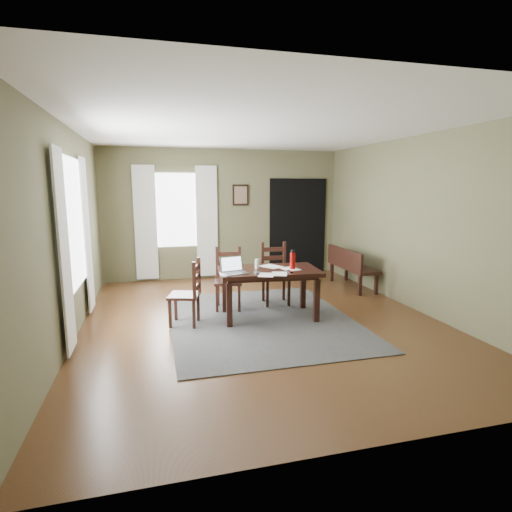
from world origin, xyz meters
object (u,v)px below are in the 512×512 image
object	(u,v)px
bench	(350,264)
water_bottle	(293,260)
chair_back_left	(228,279)
dining_table	(269,275)
chair_back_right	(275,274)
chair_end	(188,293)
laptop	(233,269)

from	to	relation	value
bench	water_bottle	distance (m)	2.22
chair_back_left	bench	world-z (taller)	chair_back_left
dining_table	chair_back_right	size ratio (longest dim) A/B	1.50
chair_back_left	bench	distance (m)	2.61
water_bottle	chair_back_left	bearing A→B (deg)	140.91
dining_table	bench	size ratio (longest dim) A/B	1.11
dining_table	water_bottle	size ratio (longest dim) A/B	5.30
chair_back_left	bench	bearing A→B (deg)	28.40
dining_table	chair_back_left	distance (m)	0.79
chair_back_left	water_bottle	xyz separation A→B (m)	(0.83, -0.68, 0.39)
water_bottle	chair_back_right	bearing A→B (deg)	92.18
dining_table	water_bottle	xyz separation A→B (m)	(0.33, -0.08, 0.22)
chair_end	bench	world-z (taller)	chair_end
dining_table	chair_end	distance (m)	1.21
laptop	chair_back_right	bearing A→B (deg)	30.82
chair_end	water_bottle	distance (m)	1.58
bench	water_bottle	xyz separation A→B (m)	(-1.67, -1.41, 0.41)
chair_end	laptop	world-z (taller)	laptop
chair_end	chair_back_left	bearing A→B (deg)	149.59
dining_table	bench	bearing A→B (deg)	38.08
chair_end	chair_back_left	size ratio (longest dim) A/B	0.96
chair_back_right	water_bottle	distance (m)	0.84
chair_back_left	chair_back_right	xyz separation A→B (m)	(0.80, 0.08, 0.02)
chair_back_left	water_bottle	size ratio (longest dim) A/B	3.40
chair_back_right	water_bottle	size ratio (longest dim) A/B	3.52
laptop	dining_table	bearing A→B (deg)	1.58
laptop	water_bottle	xyz separation A→B (m)	(0.89, 0.06, 0.07)
chair_back_left	bench	xyz separation A→B (m)	(2.50, 0.73, -0.02)
chair_back_left	laptop	size ratio (longest dim) A/B	2.48
chair_back_left	chair_end	bearing A→B (deg)	-125.07
bench	water_bottle	bearing A→B (deg)	130.10
chair_back_right	bench	xyz separation A→B (m)	(1.70, 0.65, -0.04)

